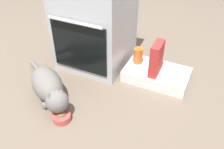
# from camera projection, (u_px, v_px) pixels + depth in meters

# --- Properties ---
(ground) EXTENTS (8.00, 8.00, 0.00)m
(ground) POSITION_uv_depth(u_px,v_px,m) (81.00, 89.00, 2.09)
(ground) COLOR #6B5B4C
(oven) EXTENTS (0.58, 0.61, 0.79)m
(oven) POSITION_uv_depth(u_px,v_px,m) (95.00, 23.00, 2.18)
(oven) COLOR #B7BABF
(oven) RESTS_ON ground
(pantry_cabinet) EXTENTS (0.54, 0.32, 0.10)m
(pantry_cabinet) POSITION_uv_depth(u_px,v_px,m) (156.00, 75.00, 2.16)
(pantry_cabinet) COLOR white
(pantry_cabinet) RESTS_ON ground
(food_bowl) EXTENTS (0.13, 0.13, 0.08)m
(food_bowl) POSITION_uv_depth(u_px,v_px,m) (62.00, 117.00, 1.79)
(food_bowl) COLOR #C64C47
(food_bowl) RESTS_ON ground
(cat) EXTENTS (0.70, 0.54, 0.24)m
(cat) POSITION_uv_depth(u_px,v_px,m) (49.00, 87.00, 1.91)
(cat) COLOR slate
(cat) RESTS_ON ground
(sauce_jar) EXTENTS (0.08, 0.08, 0.14)m
(sauce_jar) POSITION_uv_depth(u_px,v_px,m) (138.00, 56.00, 2.17)
(sauce_jar) COLOR #D16023
(sauce_jar) RESTS_ON pantry_cabinet
(cereal_box) EXTENTS (0.07, 0.18, 0.28)m
(cereal_box) POSITION_uv_depth(u_px,v_px,m) (156.00, 59.00, 2.01)
(cereal_box) COLOR #B72D28
(cereal_box) RESTS_ON pantry_cabinet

